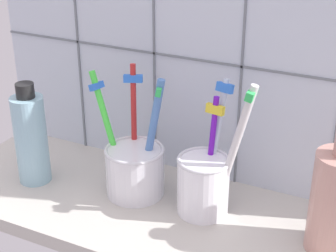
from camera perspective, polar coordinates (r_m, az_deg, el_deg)
counter_slab at (r=71.30cm, az=-0.80°, el=-9.63°), size 64.00×22.00×2.00cm
tile_wall_back at (r=71.91cm, az=3.48°, el=9.70°), size 64.00×2.20×45.00cm
toothbrush_cup_left at (r=72.37cm, az=-3.59°, el=-4.33°), size 11.17×8.63×17.28cm
toothbrush_cup_right at (r=68.22cm, az=4.01°, el=-5.81°), size 9.75×8.54×18.64cm
ceramic_vase at (r=63.55cm, az=17.65°, el=-7.73°), size 5.96×5.96×15.26cm
soap_bottle at (r=76.33cm, az=-14.52°, el=-1.23°), size 4.55×4.55×14.82cm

